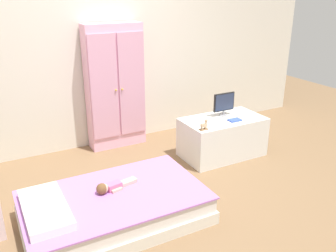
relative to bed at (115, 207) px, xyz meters
name	(u,v)px	position (x,y,z in m)	size (l,w,h in m)	color
ground_plane	(153,201)	(0.43, 0.12, -0.14)	(10.00, 10.00, 0.02)	brown
back_wall	(93,37)	(0.43, 1.70, 1.22)	(6.40, 0.05, 2.70)	silver
bed	(115,207)	(0.00, 0.00, 0.00)	(1.53, 0.94, 0.26)	silver
pillow	(45,209)	(-0.57, 0.00, 0.17)	(0.32, 0.68, 0.07)	white
doll	(109,187)	(-0.01, 0.07, 0.17)	(0.39, 0.15, 0.10)	#D6668E
wardrobe	(115,87)	(0.60, 1.53, 0.63)	(0.70, 0.27, 1.52)	#EFADCC
tv_stand	(222,137)	(1.60, 0.64, 0.11)	(0.96, 0.54, 0.47)	silver
tv_monitor	(224,103)	(1.66, 0.73, 0.50)	(0.28, 0.10, 0.28)	#99999E
rocking_horse_toy	(204,125)	(1.20, 0.45, 0.40)	(0.10, 0.04, 0.12)	#8E6642
book_blue	(235,120)	(1.67, 0.52, 0.35)	(0.15, 0.09, 0.02)	blue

